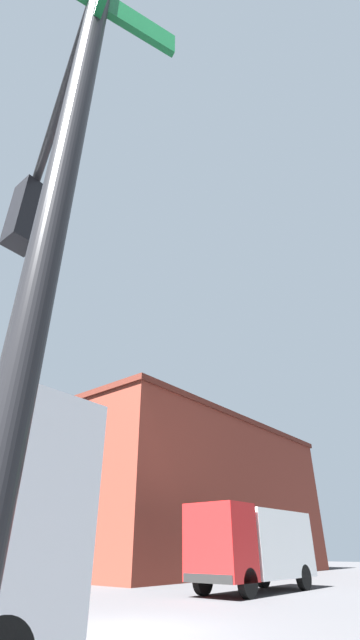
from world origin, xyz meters
The scene contains 4 objects.
ground_plane centered at (0.00, 0.00, 0.00)m, with size 120.00×120.00×0.00m, color #333335.
traffic_signal_near centered at (-7.09, -6.15, 3.88)m, with size 1.42×2.89×5.49m.
building_brick centered at (20.16, 15.45, 5.44)m, with size 24.62×15.19×10.86m.
delivery_truck centered at (9.83, 2.23, 1.81)m, with size 7.13×2.49×3.27m.
Camera 1 is at (-8.01, -8.21, 1.61)m, focal length 22.44 mm.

